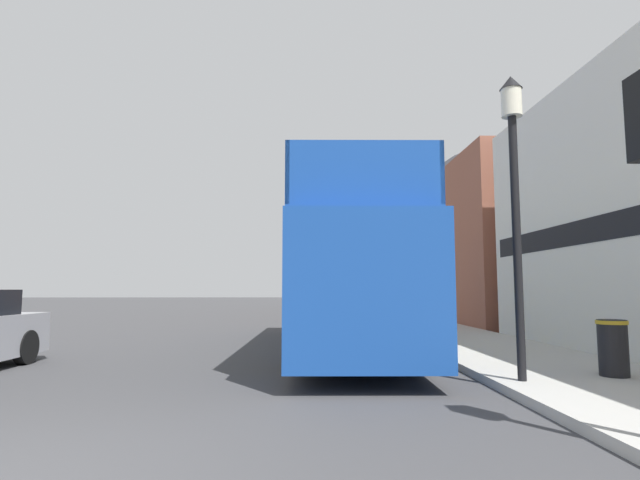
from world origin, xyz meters
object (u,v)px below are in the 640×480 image
tour_bus (346,280)px  lamp_post_nearest (514,167)px  lamp_post_second (400,240)px  parked_car_ahead_of_bus (348,311)px  litter_bin (613,346)px

tour_bus → lamp_post_nearest: bearing=-65.8°
tour_bus → lamp_post_second: lamp_post_second is taller
parked_car_ahead_of_bus → lamp_post_nearest: lamp_post_nearest is taller
lamp_post_nearest → lamp_post_second: bearing=90.4°
lamp_post_second → litter_bin: (1.70, -8.88, -2.60)m
lamp_post_second → litter_bin: 9.40m
parked_car_ahead_of_bus → lamp_post_nearest: size_ratio=0.83×
lamp_post_second → litter_bin: size_ratio=4.96×
litter_bin → parked_car_ahead_of_bus: bearing=104.1°
lamp_post_nearest → lamp_post_second: (-0.06, 9.22, -0.23)m
parked_car_ahead_of_bus → litter_bin: size_ratio=4.48×
lamp_post_second → lamp_post_nearest: bearing=-89.6°
tour_bus → lamp_post_nearest: lamp_post_nearest is taller
parked_car_ahead_of_bus → lamp_post_nearest: 13.33m
parked_car_ahead_of_bus → lamp_post_nearest: bearing=-84.6°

